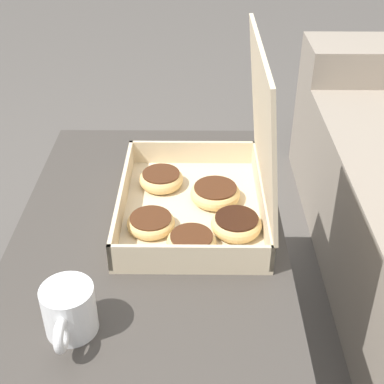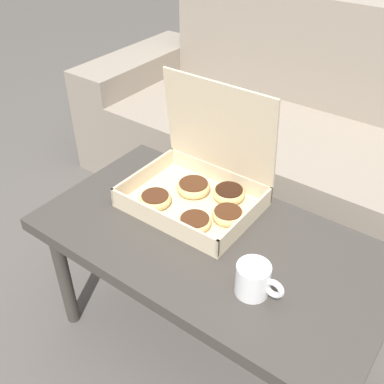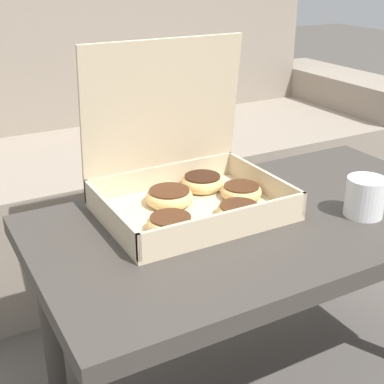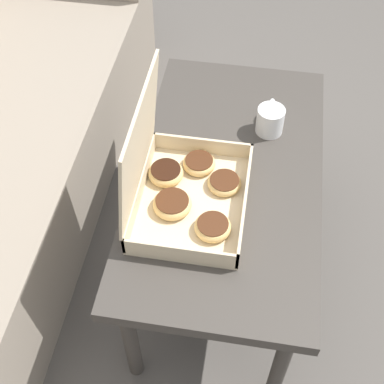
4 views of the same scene
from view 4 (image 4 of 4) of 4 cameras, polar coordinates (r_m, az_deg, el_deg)
name	(u,v)px [view 4 (image 4 of 4)]	position (r m, az deg, el deg)	size (l,w,h in m)	color
ground_plane	(184,254)	(1.95, -0.83, -6.63)	(12.00, 12.00, 0.00)	#514C47
coffee_table	(227,184)	(1.60, 3.80, 0.87)	(1.00, 0.54, 0.47)	#3D3833
pastry_box	(182,185)	(1.44, -1.08, 0.77)	(0.39, 0.30, 0.36)	beige
coffee_mug	(270,120)	(1.66, 8.35, 7.65)	(0.13, 0.08, 0.09)	white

